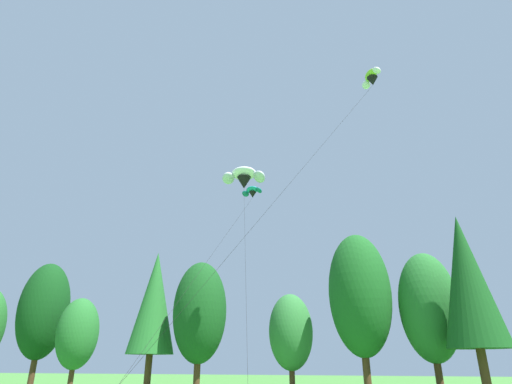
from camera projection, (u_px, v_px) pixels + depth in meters
The scene contains 11 objects.
treeline_tree_b at pixel (44, 310), 48.76m from camera, with size 5.52×5.52×13.76m.
treeline_tree_c at pixel (78, 333), 45.21m from camera, with size 4.32×4.32×9.32m.
treeline_tree_d at pixel (154, 302), 42.07m from camera, with size 4.53×4.53×13.32m.
treeline_tree_e at pixel (200, 312), 40.05m from camera, with size 5.01×5.01×11.89m.
treeline_tree_f at pixel (291, 332), 41.33m from camera, with size 4.27×4.27×9.14m.
treeline_tree_g at pixel (360, 294), 38.89m from camera, with size 5.62×5.62×14.16m.
treeline_tree_h at pixel (429, 307), 37.30m from camera, with size 5.06×5.06×12.06m.
treeline_tree_i at pixel (467, 279), 33.59m from camera, with size 4.71×4.71×14.12m.
parafoil_kite_high_lime_white at pixel (371, 78), 31.07m from camera, with size 12.04×12.43×21.07m.
parafoil_kite_mid_white at pixel (244, 178), 36.05m from camera, with size 6.14×11.76×16.65m.
parafoil_kite_far_teal at pixel (252, 192), 37.54m from camera, with size 2.16×17.80×15.68m.
Camera 1 is at (8.68, 3.74, 2.57)m, focal length 29.73 mm.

